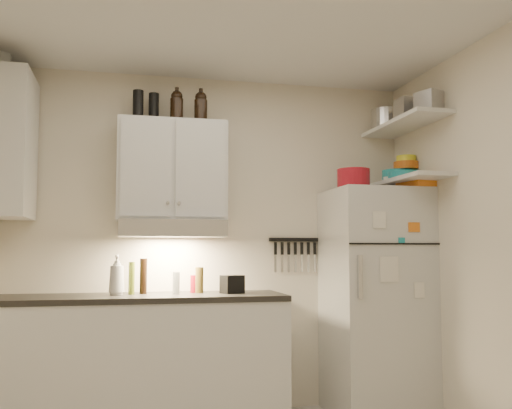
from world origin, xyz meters
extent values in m
cube|color=beige|center=(0.00, 1.51, 1.30)|extent=(3.20, 0.02, 2.60)
cube|color=silver|center=(-0.55, 1.20, 0.44)|extent=(2.10, 0.60, 0.88)
cube|color=black|center=(-0.55, 1.20, 0.90)|extent=(2.10, 0.62, 0.04)
cube|color=silver|center=(-0.30, 1.33, 1.83)|extent=(0.80, 0.33, 0.75)
cube|color=silver|center=(-1.44, 1.20, 1.95)|extent=(0.33, 0.55, 1.00)
cube|color=silver|center=(-0.30, 1.27, 1.39)|extent=(0.76, 0.46, 0.12)
cube|color=silver|center=(1.25, 1.16, 0.85)|extent=(0.70, 0.68, 1.70)
cube|color=silver|center=(1.45, 1.02, 2.20)|extent=(0.30, 0.95, 0.03)
cube|color=silver|center=(1.45, 1.02, 1.76)|extent=(0.30, 0.95, 0.03)
cube|color=black|center=(0.70, 1.49, 1.32)|extent=(0.42, 0.02, 0.03)
cylinder|color=maroon|center=(1.03, 1.05, 1.77)|extent=(0.32, 0.32, 0.14)
cube|color=orange|center=(1.52, 0.95, 1.75)|extent=(0.26, 0.31, 0.09)
cylinder|color=silver|center=(1.38, 1.18, 1.75)|extent=(0.08, 0.08, 0.11)
cylinder|color=silver|center=(1.47, 1.37, 2.31)|extent=(0.30, 0.30, 0.18)
cube|color=#AAAAAD|center=(1.47, 0.99, 2.30)|extent=(0.18, 0.17, 0.18)
cube|color=#AAAAAD|center=(1.52, 0.76, 2.30)|extent=(0.22, 0.22, 0.17)
cylinder|color=teal|center=(1.49, 1.23, 1.82)|extent=(0.25, 0.25, 0.10)
cylinder|color=#D75C14|center=(1.53, 1.16, 1.90)|extent=(0.20, 0.20, 0.06)
cylinder|color=yellow|center=(1.53, 1.16, 1.96)|extent=(0.15, 0.15, 0.05)
cylinder|color=teal|center=(1.47, 1.07, 1.81)|extent=(0.31, 0.31, 0.06)
cylinder|color=black|center=(-0.44, 1.38, 2.31)|extent=(0.08, 0.08, 0.22)
cylinder|color=black|center=(-0.56, 1.34, 2.31)|extent=(0.09, 0.09, 0.23)
cylinder|color=silver|center=(-1.49, 1.23, 2.53)|extent=(0.16, 0.16, 0.16)
imported|color=silver|center=(-0.68, 1.21, 1.08)|extent=(0.13, 0.14, 0.32)
cylinder|color=brown|center=(-0.09, 1.28, 1.01)|extent=(0.07, 0.07, 0.19)
cylinder|color=#515F17|center=(-0.58, 1.25, 1.04)|extent=(0.05, 0.05, 0.23)
cylinder|color=black|center=(-0.50, 1.29, 1.05)|extent=(0.06, 0.06, 0.26)
cylinder|color=silver|center=(-0.27, 1.22, 1.00)|extent=(0.07, 0.07, 0.16)
cylinder|color=maroon|center=(-0.12, 1.33, 0.98)|extent=(0.08, 0.08, 0.13)
cube|color=black|center=(0.14, 1.20, 0.99)|extent=(0.18, 0.16, 0.13)
camera|label=1|loc=(-0.62, -2.94, 1.23)|focal=40.00mm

